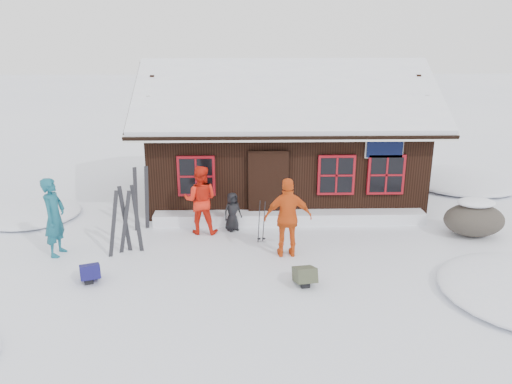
# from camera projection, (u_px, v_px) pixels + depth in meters

# --- Properties ---
(ground) EXTENTS (120.00, 120.00, 0.00)m
(ground) POSITION_uv_depth(u_px,v_px,m) (235.00, 257.00, 11.91)
(ground) COLOR white
(ground) RESTS_ON ground
(mountain_hut) EXTENTS (8.90, 6.09, 4.42)m
(mountain_hut) POSITION_uv_depth(u_px,v_px,m) (283.00, 148.00, 16.23)
(mountain_hut) COLOR black
(mountain_hut) RESTS_ON ground
(snow_drift) EXTENTS (7.60, 0.60, 0.35)m
(snow_drift) POSITION_uv_depth(u_px,v_px,m) (290.00, 217.00, 14.05)
(snow_drift) COLOR white
(snow_drift) RESTS_ON ground
(snow_mounds) EXTENTS (20.60, 13.20, 0.48)m
(snow_mounds) POSITION_uv_depth(u_px,v_px,m) (296.00, 228.00, 13.73)
(snow_mounds) COLOR white
(snow_mounds) RESTS_ON ground
(skier_teal) EXTENTS (0.55, 0.75, 1.92)m
(skier_teal) POSITION_uv_depth(u_px,v_px,m) (54.00, 217.00, 11.80)
(skier_teal) COLOR #155364
(skier_teal) RESTS_ON ground
(skier_orange_left) EXTENTS (0.96, 0.77, 1.85)m
(skier_orange_left) POSITION_uv_depth(u_px,v_px,m) (200.00, 200.00, 13.15)
(skier_orange_left) COLOR red
(skier_orange_left) RESTS_ON ground
(skier_orange_right) EXTENTS (1.14, 0.51, 1.93)m
(skier_orange_right) POSITION_uv_depth(u_px,v_px,m) (288.00, 218.00, 11.74)
(skier_orange_right) COLOR #DC5216
(skier_orange_right) RESTS_ON ground
(skier_crouched) EXTENTS (0.62, 0.56, 1.07)m
(skier_crouched) POSITION_uv_depth(u_px,v_px,m) (232.00, 212.00, 13.43)
(skier_crouched) COLOR black
(skier_crouched) RESTS_ON ground
(boulder) EXTENTS (1.57, 1.18, 0.91)m
(boulder) POSITION_uv_depth(u_px,v_px,m) (474.00, 219.00, 13.11)
(boulder) COLOR #453F37
(boulder) RESTS_ON ground
(ski_pair_left) EXTENTS (0.62, 0.30, 1.65)m
(ski_pair_left) POSITION_uv_depth(u_px,v_px,m) (119.00, 224.00, 11.89)
(ski_pair_left) COLOR black
(ski_pair_left) RESTS_ON ground
(ski_pair_mid) EXTENTS (0.52, 0.13, 1.74)m
(ski_pair_mid) POSITION_uv_depth(u_px,v_px,m) (131.00, 220.00, 12.04)
(ski_pair_mid) COLOR black
(ski_pair_mid) RESTS_ON ground
(ski_pair_right) EXTENTS (0.43, 0.22, 1.81)m
(ski_pair_right) POSITION_uv_depth(u_px,v_px,m) (141.00, 199.00, 13.42)
(ski_pair_right) COLOR black
(ski_pair_right) RESTS_ON ground
(ski_poles) EXTENTS (0.20, 0.10, 1.14)m
(ski_poles) POSITION_uv_depth(u_px,v_px,m) (261.00, 222.00, 12.67)
(ski_poles) COLOR black
(ski_poles) RESTS_ON ground
(backpack_blue) EXTENTS (0.57, 0.65, 0.30)m
(backpack_blue) POSITION_uv_depth(u_px,v_px,m) (90.00, 275.00, 10.72)
(backpack_blue) COLOR #14124E
(backpack_blue) RESTS_ON ground
(backpack_olive) EXTENTS (0.50, 0.62, 0.31)m
(backpack_olive) POSITION_uv_depth(u_px,v_px,m) (305.00, 278.00, 10.58)
(backpack_olive) COLOR #3E422F
(backpack_olive) RESTS_ON ground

